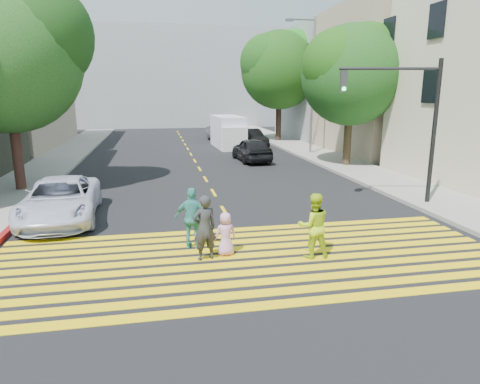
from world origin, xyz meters
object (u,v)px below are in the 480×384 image
object	(u,v)px
white_sedan	(61,200)
traffic_signal	(409,113)
dark_car_near	(252,150)
silver_car	(217,131)
pedestrian_man	(205,228)
tree_left	(7,50)
pedestrian_extra	(193,218)
white_van	(229,133)
pedestrian_child	(226,234)
tree_right_far	(280,66)
pedestrian_woman	(314,226)
tree_right_near	(352,70)
dark_car_parked	(251,138)

from	to	relation	value
white_sedan	traffic_signal	size ratio (longest dim) A/B	0.93
dark_car_near	white_sedan	bearing A→B (deg)	47.79
silver_car	pedestrian_man	bearing A→B (deg)	86.52
dark_car_near	traffic_signal	xyz separation A→B (m)	(3.27, -11.66, 2.77)
tree_left	dark_car_near	xyz separation A→B (m)	(11.60, 6.40, -5.18)
pedestrian_extra	dark_car_near	size ratio (longest dim) A/B	0.39
white_sedan	tree_left	bearing A→B (deg)	114.51
tree_left	white_van	size ratio (longest dim) A/B	1.68
pedestrian_child	white_sedan	bearing A→B (deg)	-49.82
tree_right_far	silver_car	distance (m)	8.56
white_van	dark_car_near	bearing A→B (deg)	-90.04
white_van	traffic_signal	world-z (taller)	traffic_signal
pedestrian_woman	white_sedan	size ratio (longest dim) A/B	0.34
pedestrian_child	pedestrian_extra	size ratio (longest dim) A/B	0.68
pedestrian_woman	silver_car	xyz separation A→B (m)	(1.78, 30.41, -0.15)
pedestrian_child	pedestrian_woman	bearing A→B (deg)	156.30
tree_left	pedestrian_child	distance (m)	12.89
tree_right_near	white_sedan	world-z (taller)	tree_right_near
pedestrian_man	white_sedan	bearing A→B (deg)	-59.48
traffic_signal	tree_right_near	bearing A→B (deg)	90.33
white_sedan	silver_car	xyz separation A→B (m)	(8.93, 25.59, 0.01)
pedestrian_extra	white_van	bearing A→B (deg)	-84.40
white_sedan	dark_car_near	world-z (taller)	dark_car_near
pedestrian_extra	dark_car_parked	world-z (taller)	pedestrian_extra
pedestrian_woman	white_van	distance (m)	23.11
pedestrian_child	dark_car_parked	world-z (taller)	dark_car_parked
silver_car	dark_car_parked	distance (m)	7.60
dark_car_parked	silver_car	bearing A→B (deg)	93.87
tree_left	dark_car_parked	size ratio (longest dim) A/B	2.04
tree_right_far	tree_left	bearing A→B (deg)	-134.42
white_sedan	white_van	world-z (taller)	white_van
pedestrian_woman	pedestrian_extra	distance (m)	3.27
pedestrian_child	traffic_signal	bearing A→B (deg)	-161.95
tree_left	pedestrian_child	size ratio (longest dim) A/B	7.48
pedestrian_man	pedestrian_child	bearing A→B (deg)	-175.01
pedestrian_woman	white_sedan	xyz separation A→B (m)	(-7.16, 4.82, -0.16)
silver_car	dark_car_parked	bearing A→B (deg)	107.53
pedestrian_man	white_van	distance (m)	23.10
dark_car_near	white_van	size ratio (longest dim) A/B	0.83
tree_right_far	white_van	distance (m)	8.00
pedestrian_child	dark_car_near	xyz separation A→B (m)	(4.14, 15.47, 0.15)
pedestrian_woman	traffic_signal	world-z (taller)	traffic_signal
pedestrian_woman	tree_right_far	bearing A→B (deg)	-100.55
pedestrian_child	traffic_signal	size ratio (longest dim) A/B	0.22
dark_car_parked	white_van	xyz separation A→B (m)	(-1.76, 0.07, 0.45)
pedestrian_man	pedestrian_woman	size ratio (longest dim) A/B	0.99
pedestrian_man	silver_car	distance (m)	30.38
tree_right_near	pedestrian_extra	xyz separation A→B (m)	(-9.94, -11.65, -4.59)
pedestrian_extra	tree_left	bearing A→B (deg)	-33.79
white_sedan	pedestrian_woman	bearing A→B (deg)	-37.05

